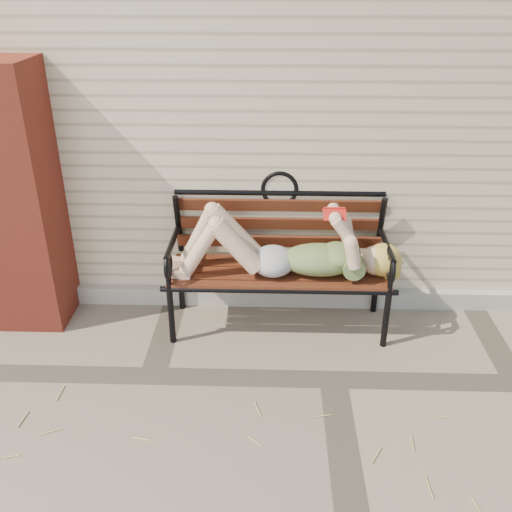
{
  "coord_description": "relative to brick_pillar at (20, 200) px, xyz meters",
  "views": [
    {
      "loc": [
        -0.44,
        -3.12,
        2.54
      ],
      "look_at": [
        -0.55,
        0.5,
        0.69
      ],
      "focal_mm": 40.0,
      "sensor_mm": 36.0,
      "label": 1
    }
  ],
  "objects": [
    {
      "name": "ground",
      "position": [
        2.3,
        -0.75,
        -1.0
      ],
      "size": [
        80.0,
        80.0,
        0.0
      ],
      "primitive_type": "plane",
      "color": "#796F5D",
      "rests_on": "ground"
    },
    {
      "name": "house_wall",
      "position": [
        2.3,
        2.25,
        0.5
      ],
      "size": [
        8.0,
        4.0,
        3.0
      ],
      "primitive_type": "cube",
      "color": "beige",
      "rests_on": "ground"
    },
    {
      "name": "foundation_strip",
      "position": [
        2.3,
        0.22,
        -0.93
      ],
      "size": [
        8.0,
        0.1,
        0.15
      ],
      "primitive_type": "cube",
      "color": "#B0AC9E",
      "rests_on": "ground"
    },
    {
      "name": "brick_pillar",
      "position": [
        0.0,
        0.0,
        0.0
      ],
      "size": [
        0.5,
        0.5,
        2.0
      ],
      "primitive_type": "cube",
      "color": "maroon",
      "rests_on": "ground"
    },
    {
      "name": "garden_bench",
      "position": [
        1.92,
        0.01,
        -0.35
      ],
      "size": [
        1.79,
        0.71,
        1.16
      ],
      "color": "black",
      "rests_on": "ground"
    },
    {
      "name": "reading_woman",
      "position": [
        1.93,
        -0.13,
        -0.31
      ],
      "size": [
        1.69,
        0.38,
        0.53
      ],
      "color": "#0B334D",
      "rests_on": "ground"
    }
  ]
}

